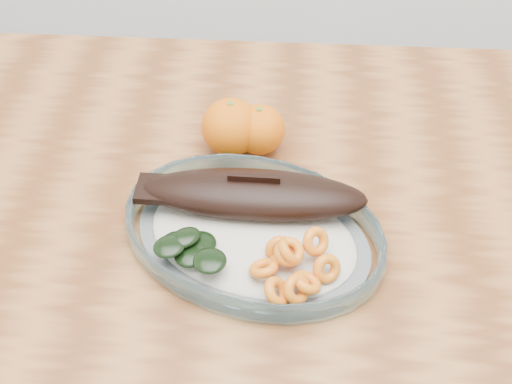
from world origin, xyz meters
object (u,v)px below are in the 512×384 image
at_px(orange_right, 259,129).
at_px(orange_left, 231,127).
at_px(plated_meal, 253,228).
at_px(dining_table, 283,273).

bearing_deg(orange_right, orange_left, -175.73).
bearing_deg(plated_meal, orange_left, 122.82).
bearing_deg(dining_table, orange_left, 120.78).
distance_m(plated_meal, orange_right, 0.16).
height_order(plated_meal, orange_left, plated_meal).
bearing_deg(orange_left, plated_meal, -76.27).
bearing_deg(orange_left, dining_table, -59.22).
xyz_separation_m(dining_table, orange_right, (-0.04, 0.13, 0.13)).
bearing_deg(dining_table, orange_right, 106.75).
height_order(orange_left, orange_right, orange_left).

